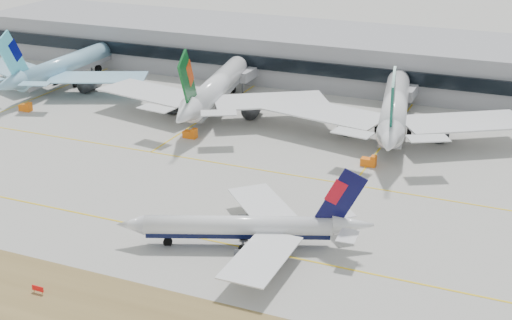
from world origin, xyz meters
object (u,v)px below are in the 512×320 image
at_px(taxiing_airliner, 247,227).
at_px(widebody_cathay, 394,110).
at_px(terminal, 364,58).
at_px(widebody_eva, 214,91).
at_px(widebody_korean, 62,68).

xyz_separation_m(taxiing_airliner, widebody_cathay, (10.57, 70.46, 2.76)).
bearing_deg(terminal, taxiing_airliner, -85.01).
distance_m(taxiing_airliner, widebody_eva, 79.76).
xyz_separation_m(taxiing_airliner, widebody_eva, (-40.31, 68.77, 2.62)).
bearing_deg(widebody_eva, widebody_korean, 74.68).
height_order(taxiing_airliner, widebody_cathay, widebody_cathay).
height_order(widebody_eva, widebody_cathay, widebody_cathay).
bearing_deg(widebody_korean, terminal, -63.67).
height_order(widebody_korean, terminal, widebody_korean).
height_order(widebody_korean, widebody_cathay, widebody_cathay).
distance_m(widebody_cathay, terminal, 52.91).
bearing_deg(terminal, widebody_korean, -152.35).
height_order(widebody_eva, terminal, widebody_eva).
relative_size(taxiing_airliner, terminal, 0.16).
bearing_deg(taxiing_airliner, widebody_korean, -59.15).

